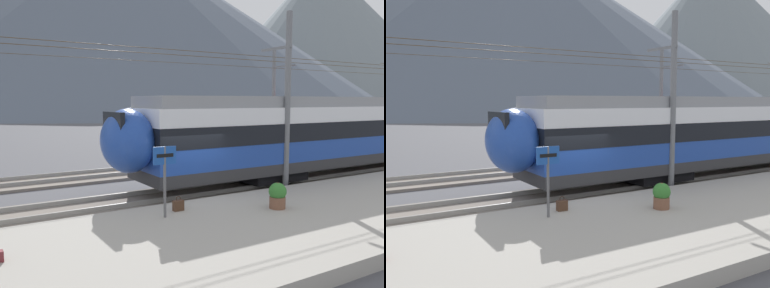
% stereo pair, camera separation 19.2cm
% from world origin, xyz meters
% --- Properties ---
extents(ground_plane, '(400.00, 400.00, 0.00)m').
position_xyz_m(ground_plane, '(0.00, 0.00, 0.00)').
color(ground_plane, '#4C4C51').
extents(platform_slab, '(120.00, 6.28, 0.38)m').
position_xyz_m(platform_slab, '(0.00, -3.94, 0.19)').
color(platform_slab, '#A39E93').
rests_on(platform_slab, ground).
extents(track_near, '(120.00, 3.00, 0.28)m').
position_xyz_m(track_near, '(0.00, 1.05, 0.07)').
color(track_near, slate).
rests_on(track_near, ground).
extents(track_far, '(120.00, 3.00, 0.28)m').
position_xyz_m(track_far, '(0.00, 6.67, 0.07)').
color(track_far, slate).
rests_on(track_far, ground).
extents(catenary_mast_mid, '(47.21, 1.70, 7.12)m').
position_xyz_m(catenary_mast_mid, '(4.39, -0.24, 3.76)').
color(catenary_mast_mid, slate).
rests_on(catenary_mast_mid, ground).
extents(catenary_mast_far_side, '(47.21, 2.12, 7.03)m').
position_xyz_m(catenary_mast_far_side, '(11.81, 8.34, 3.76)').
color(catenary_mast_far_side, slate).
rests_on(catenary_mast_far_side, ground).
extents(platform_sign, '(0.70, 0.08, 2.02)m').
position_xyz_m(platform_sign, '(-2.06, -2.16, 1.87)').
color(platform_sign, '#59595B').
rests_on(platform_sign, platform_slab).
extents(handbag_near_sign, '(0.32, 0.18, 0.45)m').
position_xyz_m(handbag_near_sign, '(-1.39, -1.76, 0.55)').
color(handbag_near_sign, '#472D1E').
rests_on(handbag_near_sign, platform_slab).
extents(potted_plant_platform_edge, '(0.55, 0.55, 0.80)m').
position_xyz_m(potted_plant_platform_edge, '(1.34, -3.12, 0.81)').
color(potted_plant_platform_edge, brown).
rests_on(potted_plant_platform_edge, platform_slab).
extents(mountain_central_peak, '(202.58, 202.58, 69.53)m').
position_xyz_m(mountain_central_peak, '(53.90, 144.60, 34.76)').
color(mountain_central_peak, '#515B6B').
rests_on(mountain_central_peak, ground).
extents(mountain_right_ridge, '(139.78, 139.78, 77.25)m').
position_xyz_m(mountain_right_ridge, '(165.97, 140.91, 38.62)').
color(mountain_right_ridge, slate).
rests_on(mountain_right_ridge, ground).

